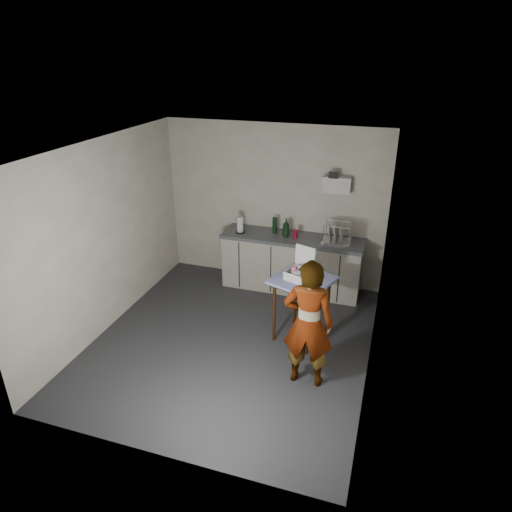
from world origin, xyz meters
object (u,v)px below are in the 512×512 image
(side_table, at_px, (302,287))
(paper_towel, at_px, (240,225))
(soap_bottle, at_px, (286,228))
(soda_can, at_px, (295,234))
(bakery_box, at_px, (299,272))
(kitchen_counter, at_px, (292,264))
(dish_rack, at_px, (336,237))
(dark_bottle, at_px, (275,225))
(standing_man, at_px, (308,324))

(side_table, height_order, paper_towel, paper_towel)
(soap_bottle, relative_size, soda_can, 2.08)
(paper_towel, xyz_separation_m, bakery_box, (1.25, -1.26, -0.04))
(kitchen_counter, height_order, dish_rack, dish_rack)
(bakery_box, bearing_deg, dark_bottle, 136.55)
(dark_bottle, bearing_deg, standing_man, -65.52)
(soap_bottle, bearing_deg, dish_rack, 2.25)
(side_table, distance_m, paper_towel, 1.84)
(soda_can, height_order, dark_bottle, dark_bottle)
(kitchen_counter, relative_size, paper_towel, 8.39)
(kitchen_counter, relative_size, standing_man, 1.41)
(side_table, xyz_separation_m, paper_towel, (-1.30, 1.27, 0.24))
(standing_man, height_order, dark_bottle, standing_man)
(soda_can, distance_m, dish_rack, 0.63)
(side_table, relative_size, paper_towel, 3.40)
(standing_man, bearing_deg, bakery_box, -72.91)
(soap_bottle, distance_m, bakery_box, 1.42)
(soap_bottle, distance_m, dark_bottle, 0.22)
(bakery_box, bearing_deg, soda_can, 124.81)
(dark_bottle, distance_m, bakery_box, 1.58)
(dark_bottle, bearing_deg, soda_can, -17.09)
(side_table, relative_size, soda_can, 6.49)
(standing_man, height_order, bakery_box, standing_man)
(kitchen_counter, bearing_deg, paper_towel, -175.11)
(side_table, xyz_separation_m, dish_rack, (0.22, 1.36, 0.19))
(kitchen_counter, distance_m, dish_rack, 0.87)
(soda_can, relative_size, dark_bottle, 0.54)
(standing_man, height_order, soap_bottle, standing_man)
(soap_bottle, xyz_separation_m, dark_bottle, (-0.21, 0.08, -0.02))
(standing_man, relative_size, soap_bottle, 5.46)
(dark_bottle, height_order, dish_rack, dish_rack)
(side_table, bearing_deg, kitchen_counter, 128.13)
(standing_man, relative_size, bakery_box, 3.92)
(dark_bottle, bearing_deg, dish_rack, -2.89)
(side_table, bearing_deg, bakery_box, -171.01)
(side_table, height_order, dish_rack, dish_rack)
(side_table, distance_m, soap_bottle, 1.47)
(kitchen_counter, bearing_deg, soda_can, -39.45)
(kitchen_counter, bearing_deg, bakery_box, -73.15)
(kitchen_counter, bearing_deg, standing_man, -71.98)
(dark_bottle, xyz_separation_m, dish_rack, (1.00, -0.05, -0.06))
(bakery_box, bearing_deg, standing_man, -50.76)
(kitchen_counter, height_order, soda_can, soda_can)
(dish_rack, bearing_deg, standing_man, -89.21)
(dark_bottle, xyz_separation_m, bakery_box, (0.72, -1.40, -0.04))
(standing_man, bearing_deg, paper_towel, -56.23)
(standing_man, relative_size, soda_can, 11.34)
(kitchen_counter, xyz_separation_m, paper_towel, (-0.85, -0.07, 0.61))
(side_table, distance_m, soda_can, 1.38)
(kitchen_counter, xyz_separation_m, standing_man, (0.71, -2.18, 0.37))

